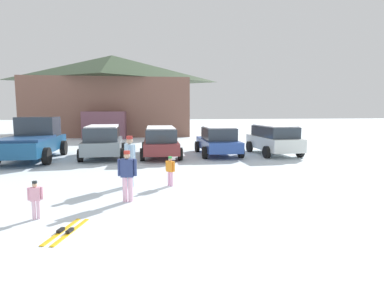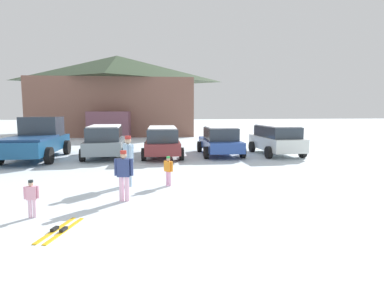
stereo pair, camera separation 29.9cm
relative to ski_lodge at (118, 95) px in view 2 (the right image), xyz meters
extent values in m
plane|color=silver|center=(4.13, -28.00, -4.16)|extent=(160.00, 160.00, 0.00)
cube|color=brown|center=(0.00, 0.07, -1.37)|extent=(15.55, 9.83, 5.57)
pyramid|color=#384B33|center=(0.00, 0.07, 2.73)|extent=(16.16, 10.45, 2.64)
cube|color=#704553|center=(-0.14, -5.55, -2.96)|extent=(3.65, 1.89, 2.40)
cube|color=gray|center=(1.32, -16.46, -3.52)|extent=(2.07, 4.18, 0.64)
cube|color=#2D3842|center=(1.33, -16.54, -2.86)|extent=(1.79, 3.19, 0.68)
cube|color=white|center=(1.33, -16.54, -2.49)|extent=(1.67, 3.03, 0.06)
cylinder|color=black|center=(0.26, -15.25, -3.84)|extent=(0.26, 0.65, 0.64)
cylinder|color=black|center=(2.23, -15.14, -3.84)|extent=(0.26, 0.65, 0.64)
cylinder|color=black|center=(0.41, -17.78, -3.84)|extent=(0.26, 0.65, 0.64)
cylinder|color=black|center=(2.38, -17.66, -3.84)|extent=(0.26, 0.65, 0.64)
cube|color=maroon|center=(4.35, -16.48, -3.55)|extent=(1.80, 4.66, 0.58)
cube|color=#2D3842|center=(4.35, -16.57, -2.94)|extent=(1.58, 3.55, 0.65)
cube|color=white|center=(4.35, -16.57, -2.58)|extent=(1.47, 3.37, 0.06)
cylinder|color=black|center=(3.42, -15.03, -3.84)|extent=(0.23, 0.64, 0.64)
cylinder|color=black|center=(5.31, -15.05, -3.84)|extent=(0.23, 0.64, 0.64)
cylinder|color=black|center=(3.39, -17.91, -3.84)|extent=(0.23, 0.64, 0.64)
cylinder|color=black|center=(5.27, -17.93, -3.84)|extent=(0.23, 0.64, 0.64)
cube|color=#2B4B9D|center=(7.56, -16.36, -3.56)|extent=(1.83, 4.20, 0.55)
cube|color=#2D3842|center=(7.56, -16.57, -2.96)|extent=(1.60, 2.19, 0.66)
cube|color=white|center=(7.56, -16.57, -2.60)|extent=(1.49, 2.08, 0.06)
cylinder|color=black|center=(6.60, -15.05, -3.84)|extent=(0.22, 0.64, 0.64)
cylinder|color=black|center=(8.54, -15.07, -3.84)|extent=(0.22, 0.64, 0.64)
cylinder|color=black|center=(6.58, -17.65, -3.84)|extent=(0.22, 0.64, 0.64)
cylinder|color=black|center=(8.52, -17.66, -3.84)|extent=(0.22, 0.64, 0.64)
cube|color=silver|center=(10.72, -16.69, -3.49)|extent=(1.89, 4.07, 0.70)
cube|color=#2D3842|center=(10.72, -16.77, -2.85)|extent=(1.65, 3.10, 0.58)
cube|color=white|center=(10.72, -16.77, -2.53)|extent=(1.54, 2.94, 0.06)
cylinder|color=black|center=(9.73, -15.48, -3.84)|extent=(0.24, 0.65, 0.64)
cylinder|color=black|center=(11.63, -15.42, -3.84)|extent=(0.24, 0.65, 0.64)
cylinder|color=black|center=(9.81, -17.96, -3.84)|extent=(0.24, 0.65, 0.64)
cylinder|color=black|center=(11.71, -17.90, -3.84)|extent=(0.24, 0.65, 0.64)
cube|color=navy|center=(-2.10, -16.76, -3.41)|extent=(2.19, 5.38, 0.70)
cube|color=#2D3842|center=(-2.14, -15.70, -2.53)|extent=(1.91, 1.76, 1.05)
cube|color=navy|center=(-2.07, -17.70, -3.00)|extent=(2.11, 2.99, 0.12)
cylinder|color=black|center=(-3.25, -15.20, -3.76)|extent=(0.29, 0.81, 0.80)
cylinder|color=black|center=(-1.06, -15.13, -3.76)|extent=(0.29, 0.81, 0.80)
cylinder|color=black|center=(-0.95, -18.32, -3.76)|extent=(0.29, 0.81, 0.80)
cylinder|color=#98B6CD|center=(3.07, -22.81, -3.75)|extent=(0.15, 0.15, 0.82)
cylinder|color=#98B6CD|center=(3.14, -22.98, -3.75)|extent=(0.15, 0.15, 0.82)
cube|color=#99BCD9|center=(3.10, -22.90, -3.05)|extent=(0.37, 0.46, 0.58)
cylinder|color=#99BCD9|center=(3.01, -22.66, -3.03)|extent=(0.11, 0.11, 0.55)
cylinder|color=#99BCD9|center=(3.20, -23.13, -3.03)|extent=(0.11, 0.11, 0.55)
sphere|color=tan|center=(3.10, -22.90, -2.65)|extent=(0.21, 0.21, 0.21)
cylinder|color=#B12F2A|center=(3.10, -22.90, -2.54)|extent=(0.20, 0.20, 0.10)
cylinder|color=silver|center=(1.09, -25.66, -3.94)|extent=(0.08, 0.08, 0.44)
cylinder|color=silver|center=(1.19, -25.65, -3.94)|extent=(0.08, 0.08, 0.44)
cube|color=pink|center=(1.14, -25.65, -3.56)|extent=(0.23, 0.16, 0.31)
cylinder|color=pink|center=(1.01, -25.67, -3.56)|extent=(0.06, 0.06, 0.29)
cylinder|color=pink|center=(1.28, -25.63, -3.56)|extent=(0.06, 0.06, 0.29)
sphere|color=tan|center=(1.14, -25.65, -3.35)|extent=(0.11, 0.11, 0.11)
cylinder|color=#202729|center=(1.14, -25.65, -3.29)|extent=(0.11, 0.11, 0.05)
cylinder|color=#EFADD0|center=(4.45, -23.09, -3.92)|extent=(0.09, 0.09, 0.49)
cylinder|color=#EFADD0|center=(4.37, -23.02, -3.92)|extent=(0.09, 0.09, 0.49)
cube|color=orange|center=(4.41, -23.06, -3.50)|extent=(0.27, 0.26, 0.34)
cylinder|color=orange|center=(4.53, -23.16, -3.49)|extent=(0.07, 0.07, 0.33)
cylinder|color=orange|center=(4.30, -22.96, -3.49)|extent=(0.07, 0.07, 0.33)
sphere|color=tan|center=(4.41, -23.06, -3.27)|extent=(0.12, 0.12, 0.12)
cylinder|color=green|center=(4.41, -23.06, -3.20)|extent=(0.12, 0.12, 0.06)
cylinder|color=#ECB3CF|center=(3.21, -24.59, -3.81)|extent=(0.13, 0.13, 0.69)
cylinder|color=#ECB3CF|center=(3.06, -24.57, -3.81)|extent=(0.13, 0.13, 0.69)
cube|color=navy|center=(3.14, -24.58, -3.22)|extent=(0.36, 0.25, 0.49)
cylinder|color=navy|center=(3.35, -24.61, -3.21)|extent=(0.09, 0.09, 0.46)
cylinder|color=navy|center=(2.92, -24.55, -3.21)|extent=(0.09, 0.09, 0.46)
sphere|color=tan|center=(3.14, -24.58, -2.89)|extent=(0.18, 0.18, 0.18)
cylinder|color=#B73229|center=(3.14, -24.58, -2.79)|extent=(0.17, 0.17, 0.08)
cube|color=gold|center=(1.93, -26.49, -4.15)|extent=(0.45, 1.38, 0.02)
cube|color=black|center=(1.92, -26.54, -4.11)|extent=(0.13, 0.21, 0.06)
cube|color=gold|center=(2.12, -26.55, -4.15)|extent=(0.45, 1.38, 0.02)
cube|color=black|center=(2.11, -26.59, -4.11)|extent=(0.13, 0.21, 0.06)
camera|label=1|loc=(3.75, -32.76, -1.67)|focal=28.00mm
camera|label=2|loc=(4.04, -32.80, -1.67)|focal=28.00mm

